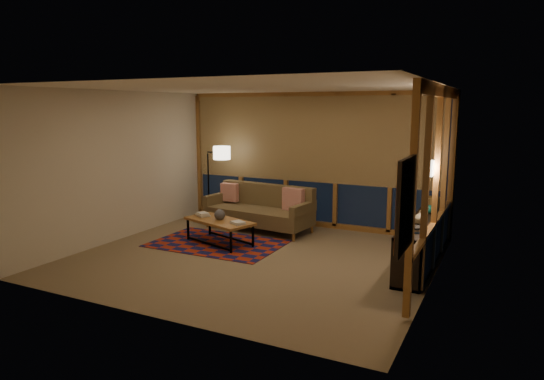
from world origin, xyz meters
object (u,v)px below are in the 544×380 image
at_px(sofa, 258,208).
at_px(coffee_table, 220,232).
at_px(floor_lamp, 208,183).
at_px(bookshelf, 424,240).

distance_m(sofa, coffee_table, 1.21).
height_order(coffee_table, floor_lamp, floor_lamp).
xyz_separation_m(sofa, coffee_table, (-0.15, -1.18, -0.22)).
bearing_deg(bookshelf, sofa, 169.01).
height_order(sofa, floor_lamp, floor_lamp).
distance_m(sofa, bookshelf, 3.33).
bearing_deg(sofa, floor_lamp, 175.81).
distance_m(coffee_table, floor_lamp, 1.94).
height_order(coffee_table, bookshelf, bookshelf).
bearing_deg(sofa, coffee_table, -91.21).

